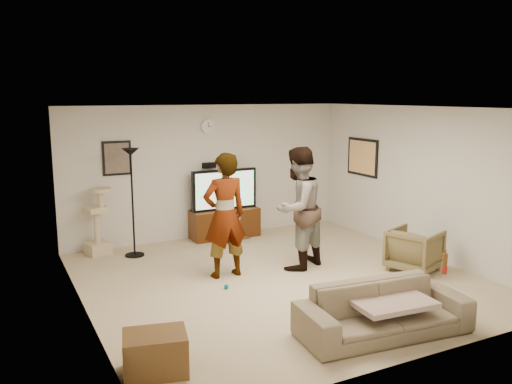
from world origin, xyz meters
name	(u,v)px	position (x,y,z in m)	size (l,w,h in m)	color
floor	(279,280)	(0.00, 0.00, -0.01)	(5.50, 5.50, 0.02)	tan
ceiling	(280,107)	(0.00, 0.00, 2.51)	(5.50, 5.50, 0.02)	silver
wall_back	(208,172)	(0.00, 2.75, 1.25)	(5.50, 0.04, 2.50)	silver
wall_front	(418,243)	(0.00, -2.75, 1.25)	(5.50, 0.04, 2.50)	silver
wall_left	(81,215)	(-2.75, 0.00, 1.25)	(0.04, 5.50, 2.50)	silver
wall_right	(423,182)	(2.75, 0.00, 1.25)	(0.04, 5.50, 2.50)	silver
wall_clock	(208,127)	(0.00, 2.72, 2.10)	(0.26, 0.26, 0.04)	white
wall_speaker	(209,165)	(0.00, 2.69, 1.38)	(0.25, 0.10, 0.10)	black
picture_back	(117,158)	(-1.70, 2.73, 1.60)	(0.42, 0.03, 0.52)	brown
picture_right	(362,157)	(2.73, 1.60, 1.50)	(0.03, 0.78, 0.62)	#FBAB68
tv_stand	(225,223)	(0.23, 2.50, 0.27)	(1.31, 0.45, 0.55)	#3A1C08
console_box	(238,240)	(0.31, 2.11, 0.04)	(0.40, 0.30, 0.07)	silver
tv	(224,189)	(0.23, 2.50, 0.93)	(1.29, 0.08, 0.76)	black
tv_screen	(225,190)	(0.23, 2.46, 0.93)	(1.18, 0.01, 0.67)	#1EE256
floor_lamp	(133,203)	(-1.61, 2.12, 0.91)	(0.32, 0.32, 1.82)	black
cat_tree	(97,221)	(-2.14, 2.50, 0.57)	(0.37, 0.37, 1.15)	#C9B48E
person_left	(225,215)	(-0.65, 0.48, 0.93)	(0.68, 0.45, 1.87)	#B1B1B1
person_right	(298,208)	(0.51, 0.34, 0.95)	(0.93, 0.72, 1.91)	#2D5F91
sofa	(384,310)	(0.15, -2.13, 0.29)	(1.97, 0.77, 0.58)	#72644C
throw_blanket	(389,301)	(0.22, -2.13, 0.39)	(0.90, 0.70, 0.06)	#C5A28F
beer_bottle	(445,264)	(1.05, -2.13, 0.70)	(0.06, 0.06, 0.25)	#573515
armchair	(414,250)	(2.05, -0.60, 0.33)	(0.70, 0.72, 0.65)	brown
side_table	(155,353)	(-2.40, -1.79, 0.20)	(0.61, 0.46, 0.41)	brown
toy_ball	(226,287)	(-0.86, -0.02, 0.03)	(0.07, 0.07, 0.07)	#006288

